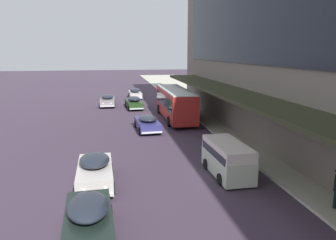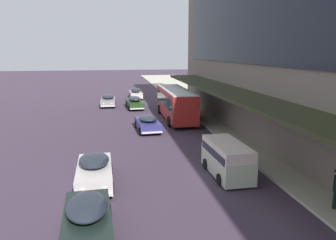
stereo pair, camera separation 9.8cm
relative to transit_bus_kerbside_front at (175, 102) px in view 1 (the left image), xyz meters
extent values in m
cube|color=#A92420|center=(0.00, 0.00, -0.12)|extent=(2.53, 10.40, 2.74)
cube|color=black|center=(0.00, 0.00, 0.21)|extent=(2.57, 9.57, 1.20)
cube|color=silver|center=(0.00, 0.00, 1.30)|extent=(2.43, 10.40, 0.12)
cube|color=black|center=(0.03, 5.23, 1.00)|extent=(1.23, 0.07, 0.36)
cylinder|color=black|center=(-1.21, 3.53, -1.34)|extent=(0.26, 1.00, 1.00)
cylinder|color=black|center=(1.25, 3.52, -1.34)|extent=(0.26, 1.00, 1.00)
cylinder|color=black|center=(-1.25, -3.21, -1.34)|extent=(0.26, 1.00, 1.00)
cylinder|color=black|center=(1.21, -3.23, -1.34)|extent=(0.26, 1.00, 1.00)
cube|color=navy|center=(-3.45, -4.39, -1.26)|extent=(2.05, 4.61, 0.72)
ellipsoid|color=#1E232D|center=(-3.44, -4.61, -0.66)|extent=(1.74, 2.57, 0.51)
cube|color=silver|center=(-3.56, -2.07, -1.47)|extent=(1.76, 0.20, 0.14)
cube|color=silver|center=(-3.34, -6.70, -1.47)|extent=(1.76, 0.20, 0.14)
sphere|color=silver|center=(-4.06, -2.13, -1.21)|extent=(0.18, 0.18, 0.18)
sphere|color=silver|center=(-3.05, -2.08, -1.21)|extent=(0.18, 0.18, 0.18)
cylinder|color=black|center=(-4.44, -3.03, -1.52)|extent=(0.17, 0.65, 0.64)
cylinder|color=black|center=(-2.59, -2.94, -1.52)|extent=(0.17, 0.65, 0.64)
cylinder|color=black|center=(-4.31, -5.83, -1.52)|extent=(0.17, 0.65, 0.64)
cylinder|color=black|center=(-2.46, -5.75, -1.52)|extent=(0.17, 0.65, 0.64)
cube|color=beige|center=(-2.95, 15.90, -1.21)|extent=(1.78, 4.34, 0.81)
ellipsoid|color=#1E232D|center=(-2.95, 15.68, -0.53)|extent=(1.55, 2.40, 0.62)
cube|color=silver|center=(-2.99, 18.11, -1.47)|extent=(1.63, 0.14, 0.14)
cube|color=silver|center=(-2.92, 13.69, -1.47)|extent=(1.63, 0.14, 0.14)
sphere|color=silver|center=(-3.46, 18.07, -1.16)|extent=(0.18, 0.18, 0.18)
sphere|color=silver|center=(-2.52, 18.08, -1.16)|extent=(0.18, 0.18, 0.18)
cylinder|color=black|center=(-3.83, 17.22, -1.52)|extent=(0.15, 0.64, 0.64)
cylinder|color=black|center=(-2.12, 17.25, -1.52)|extent=(0.15, 0.64, 0.64)
cylinder|color=black|center=(-3.79, 14.54, -1.52)|extent=(0.15, 0.64, 0.64)
cylinder|color=black|center=(-2.08, 14.57, -1.52)|extent=(0.15, 0.64, 0.64)
cube|color=gray|center=(-7.03, 9.79, -1.24)|extent=(1.88, 4.53, 0.76)
ellipsoid|color=#1E232D|center=(-7.03, 10.02, -0.61)|extent=(1.63, 2.50, 0.55)
cube|color=silver|center=(-7.06, 7.49, -1.47)|extent=(1.72, 0.15, 0.14)
cube|color=silver|center=(-6.99, 12.09, -1.47)|extent=(1.72, 0.15, 0.14)
sphere|color=silver|center=(-6.57, 7.51, -1.19)|extent=(0.18, 0.18, 0.18)
sphere|color=silver|center=(-7.56, 7.53, -1.19)|extent=(0.18, 0.18, 0.18)
cylinder|color=black|center=(-6.15, 8.38, -1.52)|extent=(0.15, 0.64, 0.64)
cylinder|color=black|center=(-7.96, 8.41, -1.52)|extent=(0.15, 0.64, 0.64)
cylinder|color=black|center=(-6.10, 11.17, -1.52)|extent=(0.15, 0.64, 0.64)
cylinder|color=black|center=(-7.91, 11.20, -1.52)|extent=(0.15, 0.64, 0.64)
cube|color=#213B19|center=(-3.76, 7.45, -1.23)|extent=(2.02, 4.86, 0.77)
ellipsoid|color=#1E232D|center=(-3.75, 7.21, -0.58)|extent=(1.69, 2.71, 0.58)
cube|color=silver|center=(-3.90, 9.88, -1.47)|extent=(1.67, 0.21, 0.14)
cube|color=silver|center=(-3.62, 5.02, -1.47)|extent=(1.67, 0.21, 0.14)
sphere|color=silver|center=(-4.38, 9.82, -1.18)|extent=(0.18, 0.18, 0.18)
sphere|color=silver|center=(-3.42, 9.88, -1.18)|extent=(0.18, 0.18, 0.18)
cylinder|color=black|center=(-4.72, 8.88, -1.52)|extent=(0.18, 0.65, 0.64)
cylinder|color=black|center=(-2.97, 8.97, -1.52)|extent=(0.18, 0.65, 0.64)
cylinder|color=black|center=(-4.55, 5.92, -1.52)|extent=(0.18, 0.65, 0.64)
cylinder|color=black|center=(-2.81, 6.02, -1.52)|extent=(0.18, 0.65, 0.64)
cube|color=black|center=(-7.69, -21.54, -1.22)|extent=(2.05, 4.77, 0.81)
ellipsoid|color=#1E232D|center=(-7.70, -21.30, -0.55)|extent=(1.72, 2.66, 0.58)
cube|color=silver|center=(-7.82, -19.15, -1.47)|extent=(1.71, 0.21, 0.14)
cylinder|color=black|center=(-6.87, -20.04, -1.52)|extent=(0.17, 0.65, 0.64)
cylinder|color=black|center=(-8.66, -20.14, -1.52)|extent=(0.17, 0.65, 0.64)
cube|color=beige|center=(-7.66, -16.11, -1.20)|extent=(1.92, 4.51, 0.84)
ellipsoid|color=#1E232D|center=(-7.66, -15.88, -0.52)|extent=(1.66, 2.50, 0.56)
cube|color=silver|center=(-7.60, -18.39, -1.47)|extent=(1.73, 0.16, 0.14)
cube|color=silver|center=(-7.71, -13.82, -1.47)|extent=(1.73, 0.16, 0.14)
sphere|color=silver|center=(-7.10, -18.35, -1.15)|extent=(0.18, 0.18, 0.18)
sphere|color=silver|center=(-8.10, -18.37, -1.15)|extent=(0.18, 0.18, 0.18)
cylinder|color=black|center=(-6.71, -17.47, -1.52)|extent=(0.15, 0.64, 0.64)
cylinder|color=black|center=(-8.53, -17.51, -1.52)|extent=(0.15, 0.64, 0.64)
cylinder|color=black|center=(-6.78, -14.70, -1.52)|extent=(0.15, 0.64, 0.64)
cylinder|color=black|center=(-8.60, -14.74, -1.52)|extent=(0.15, 0.64, 0.64)
cube|color=beige|center=(-0.18, -16.10, -1.08)|extent=(1.82, 4.33, 1.29)
cube|color=silver|center=(-0.18, -16.10, -0.29)|extent=(1.79, 4.24, 0.83)
cube|color=black|center=(-0.18, -16.10, -0.39)|extent=(1.86, 3.90, 0.41)
ellipsoid|color=beige|center=(-0.22, -14.00, -0.94)|extent=(1.62, 0.63, 1.11)
cylinder|color=black|center=(-1.08, -14.87, -1.52)|extent=(0.17, 0.64, 0.64)
cylinder|color=black|center=(0.67, -14.84, -1.52)|extent=(0.17, 0.64, 0.64)
cylinder|color=black|center=(-1.04, -17.36, -1.52)|extent=(0.17, 0.64, 0.64)
cylinder|color=black|center=(0.71, -17.33, -1.52)|extent=(0.17, 0.64, 0.64)
cylinder|color=black|center=(3.07, -21.12, -1.26)|extent=(0.16, 0.16, 0.85)
cylinder|color=black|center=(3.17, -21.00, -1.26)|extent=(0.16, 0.16, 0.85)
camera|label=1|loc=(-6.73, -33.18, 5.28)|focal=35.00mm
camera|label=2|loc=(-6.63, -33.19, 5.28)|focal=35.00mm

